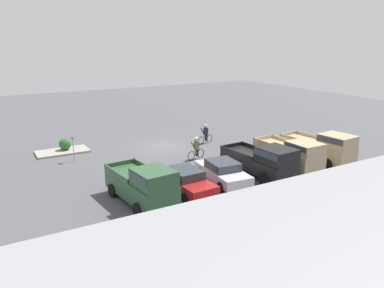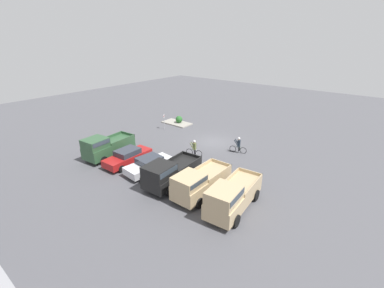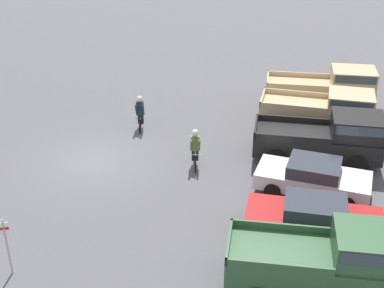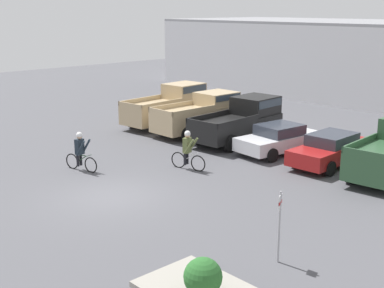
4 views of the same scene
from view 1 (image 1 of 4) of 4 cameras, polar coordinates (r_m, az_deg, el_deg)
The scene contains 12 objects.
ground_plane at distance 31.75m, azimuth -4.39°, elevation -0.35°, with size 80.00×80.00×0.00m, color #4C4C51.
pickup_truck_0 at distance 28.65m, azimuth 19.18°, elevation -0.44°, with size 2.52×5.62×2.34m.
pickup_truck_1 at distance 26.75m, azimuth 14.88°, elevation -1.36°, with size 2.16×5.20×2.17m.
pickup_truck_2 at distance 24.70m, azimuth 10.83°, elevation -2.43°, with size 2.56×5.53×2.22m.
sedan_0 at distance 23.57m, azimuth 4.68°, elevation -4.22°, with size 2.32×4.53×1.40m.
sedan_1 at distance 22.06m, azimuth -1.12°, elevation -5.54°, with size 2.06×4.75×1.43m.
pickup_truck_3 at distance 20.40m, azimuth -7.35°, elevation -6.09°, with size 2.57×5.26×2.31m.
cyclist_0 at distance 28.06m, azimuth 0.65°, elevation -0.56°, with size 1.69×0.57×1.74m.
cyclist_1 at distance 32.44m, azimuth 2.07°, elevation 1.64°, with size 1.74×0.59×1.72m.
fire_lane_sign at distance 28.77m, azimuth -17.68°, elevation -0.12°, with size 0.14×0.28×2.07m.
curb_island at distance 31.64m, azimuth -19.14°, elevation -1.10°, with size 4.00×2.13×0.15m, color gray.
shrub at distance 31.68m, azimuth -18.79°, elevation -0.02°, with size 0.94×0.94×0.94m.
Camera 1 is at (13.11, 27.60, 8.63)m, focal length 35.00 mm.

